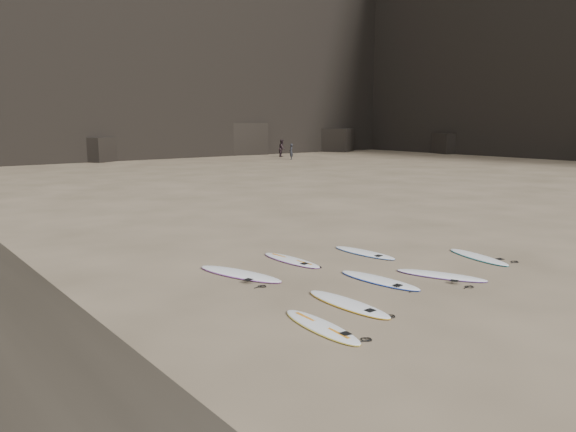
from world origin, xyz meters
The scene contains 11 objects.
ground centered at (0.00, 0.00, 0.00)m, with size 240.00×240.00×0.00m, color #897559.
surfboard_0 centered at (-3.74, -1.25, 0.04)m, with size 0.54×2.24×0.08m, color white.
surfboard_1 centered at (-2.40, -0.60, 0.04)m, with size 0.57×2.39×0.09m, color white.
surfboard_2 centered at (-0.52, 0.24, 0.04)m, with size 0.57×2.37×0.09m, color white.
surfboard_3 centered at (1.05, -0.43, 0.04)m, with size 0.55×2.31×0.08m, color white.
surfboard_4 centered at (3.51, 0.12, 0.04)m, with size 0.54×2.25×0.08m, color white.
surfboard_5 centered at (-2.94, 2.84, 0.05)m, with size 0.63×2.64×0.10m, color white.
surfboard_6 centered at (-1.00, 3.16, 0.04)m, with size 0.55×2.27×0.08m, color white.
surfboard_7 centered at (1.29, 2.53, 0.04)m, with size 0.54×2.26×0.08m, color white.
person_a centered at (24.43, 35.48, 0.79)m, with size 0.58×0.38×1.59m, color black.
person_b centered at (26.22, 39.32, 0.93)m, with size 0.90×0.70×1.85m, color black.
Camera 1 is at (-10.56, -8.97, 3.96)m, focal length 35.00 mm.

